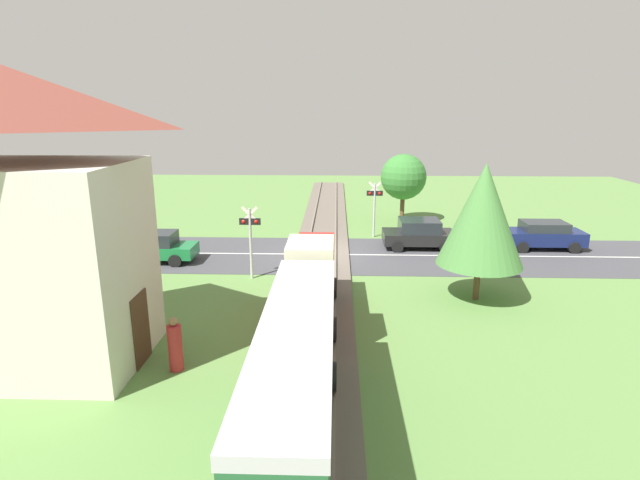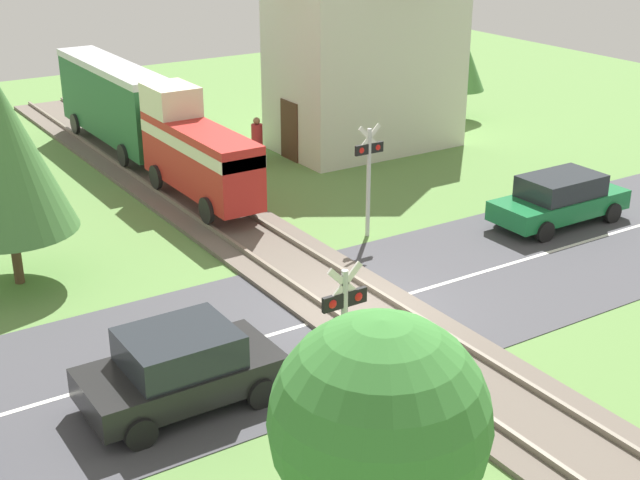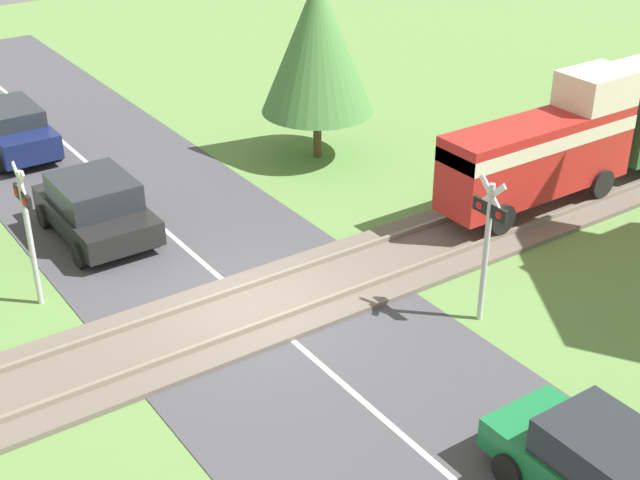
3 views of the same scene
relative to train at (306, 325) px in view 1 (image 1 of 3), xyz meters
name	(u,v)px [view 1 (image 1 of 3)]	position (x,y,z in m)	size (l,w,h in m)	color
ground_plane	(321,255)	(0.00, -12.43, -1.87)	(60.00, 60.00, 0.00)	#5B8442
road_surface	(321,255)	(0.00, -12.43, -1.86)	(48.00, 6.40, 0.02)	#424247
track_bed	(321,253)	(0.00, -12.43, -1.80)	(2.80, 48.00, 0.24)	#665B51
train	(306,325)	(0.00, 0.00, 0.00)	(1.58, 13.73, 3.18)	red
car_near_crossing	(419,233)	(-5.09, -13.87, -1.08)	(3.73, 2.05, 1.53)	black
car_far_side	(151,246)	(8.08, -10.99, -1.11)	(4.22, 1.79, 1.46)	#197038
car_behind_queue	(543,235)	(-11.53, -13.87, -1.09)	(4.00, 1.82, 1.46)	#141E4C
crossing_signal_west_approach	(374,202)	(-2.89, -16.09, 0.17)	(0.90, 0.18, 3.19)	#B7B7B7
crossing_signal_east_approach	(250,233)	(2.89, -8.77, 0.17)	(0.90, 0.18, 3.19)	#B7B7B7
station_building	(14,226)	(8.04, -1.34, 2.20)	(6.92, 4.31, 8.35)	beige
pedestrian_by_station	(175,346)	(3.73, -0.95, -1.14)	(0.40, 0.40, 1.60)	#B2282D
tree_roadside_hedge	(483,215)	(-6.17, -6.65, 1.46)	(3.20, 3.20, 5.26)	brown
tree_beyond_track	(403,177)	(-4.97, -19.91, 1.05)	(2.87, 2.87, 4.37)	brown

